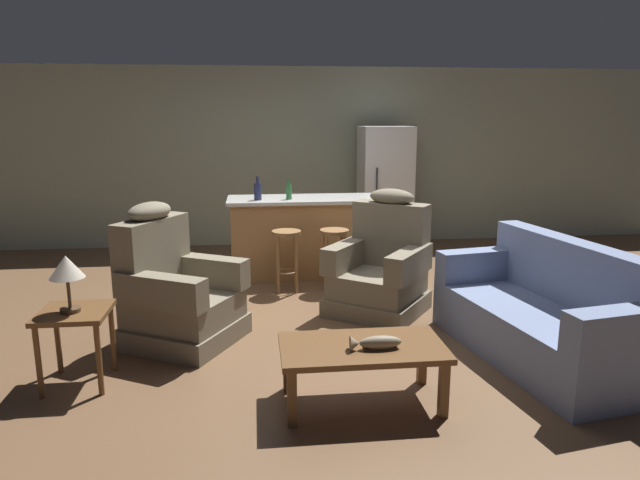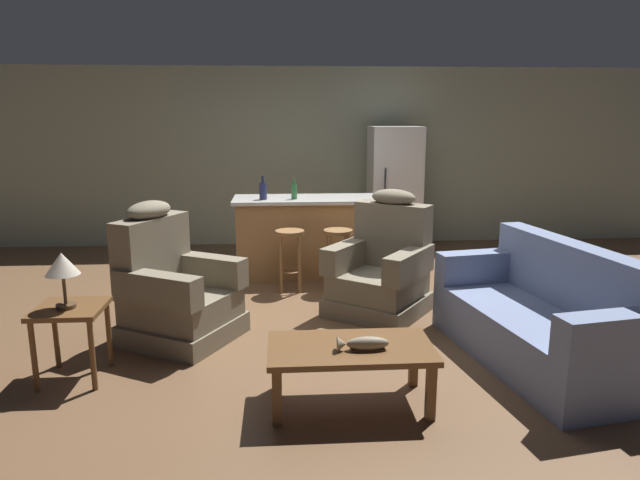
# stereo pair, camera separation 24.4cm
# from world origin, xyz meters

# --- Properties ---
(ground_plane) EXTENTS (12.00, 12.00, 0.00)m
(ground_plane) POSITION_xyz_m (0.00, 0.00, 0.00)
(ground_plane) COLOR brown
(back_wall) EXTENTS (12.00, 0.05, 2.60)m
(back_wall) POSITION_xyz_m (0.00, 3.12, 1.30)
(back_wall) COLOR #9EA88E
(back_wall) RESTS_ON ground_plane
(coffee_table) EXTENTS (1.10, 0.60, 0.42)m
(coffee_table) POSITION_xyz_m (0.11, -1.87, 0.36)
(coffee_table) COLOR brown
(coffee_table) RESTS_ON ground_plane
(fish_figurine) EXTENTS (0.34, 0.10, 0.10)m
(fish_figurine) POSITION_xyz_m (0.18, -1.95, 0.46)
(fish_figurine) COLOR #4C3823
(fish_figurine) RESTS_ON coffee_table
(couch) EXTENTS (1.15, 2.01, 0.94)m
(couch) POSITION_xyz_m (1.70, -1.29, 0.34)
(couch) COLOR #707FA3
(couch) RESTS_ON ground_plane
(recliner_near_lamp) EXTENTS (1.14, 1.14, 1.20)m
(recliner_near_lamp) POSITION_xyz_m (-1.27, -0.59, 0.42)
(recliner_near_lamp) COLOR #756B56
(recliner_near_lamp) RESTS_ON ground_plane
(recliner_near_island) EXTENTS (1.18, 1.18, 1.20)m
(recliner_near_island) POSITION_xyz_m (0.65, -0.03, 0.42)
(recliner_near_island) COLOR #756B56
(recliner_near_island) RESTS_ON ground_plane
(end_table) EXTENTS (0.48, 0.48, 0.56)m
(end_table) POSITION_xyz_m (-1.88, -1.35, 0.46)
(end_table) COLOR brown
(end_table) RESTS_ON ground_plane
(table_lamp) EXTENTS (0.24, 0.24, 0.41)m
(table_lamp) POSITION_xyz_m (-1.89, -1.38, 0.87)
(table_lamp) COLOR #4C3823
(table_lamp) RESTS_ON end_table
(kitchen_island) EXTENTS (1.80, 0.70, 0.95)m
(kitchen_island) POSITION_xyz_m (0.00, 1.35, 0.48)
(kitchen_island) COLOR #9E7042
(kitchen_island) RESTS_ON ground_plane
(bar_stool_left) EXTENTS (0.32, 0.32, 0.68)m
(bar_stool_left) POSITION_xyz_m (-0.24, 0.72, 0.47)
(bar_stool_left) COLOR olive
(bar_stool_left) RESTS_ON ground_plane
(bar_stool_right) EXTENTS (0.32, 0.32, 0.68)m
(bar_stool_right) POSITION_xyz_m (0.29, 0.72, 0.47)
(bar_stool_right) COLOR olive
(bar_stool_right) RESTS_ON ground_plane
(refrigerator) EXTENTS (0.70, 0.69, 1.76)m
(refrigerator) POSITION_xyz_m (1.27, 2.55, 0.88)
(refrigerator) COLOR white
(refrigerator) RESTS_ON ground_plane
(bottle_tall_green) EXTENTS (0.07, 0.07, 0.24)m
(bottle_tall_green) POSITION_xyz_m (-0.18, 1.25, 1.04)
(bottle_tall_green) COLOR #2D6B38
(bottle_tall_green) RESTS_ON kitchen_island
(bottle_short_amber) EXTENTS (0.09, 0.09, 0.28)m
(bottle_short_amber) POSITION_xyz_m (-0.54, 1.24, 1.05)
(bottle_short_amber) COLOR #23284C
(bottle_short_amber) RESTS_ON kitchen_island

